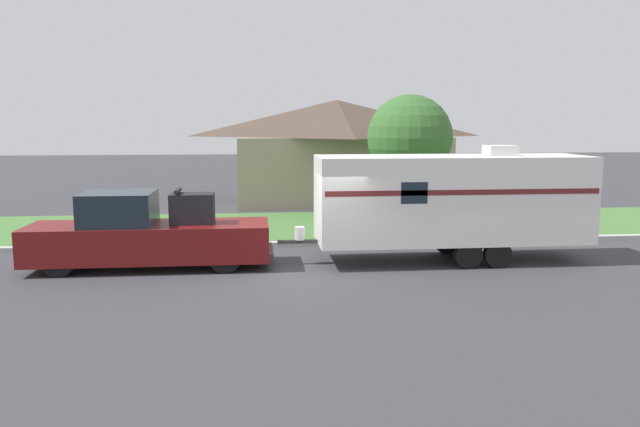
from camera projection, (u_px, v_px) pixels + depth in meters
ground_plane at (319, 274)px, 16.01m from camera, size 120.00×120.00×0.00m
curb_strip at (307, 243)px, 19.69m from camera, size 80.00×0.30×0.14m
lawn_strip at (299, 226)px, 23.29m from camera, size 80.00×7.00×0.03m
house_across_street at (337, 148)px, 31.16m from camera, size 10.44×8.55×4.95m
pickup_truck at (147, 235)px, 16.60m from camera, size 6.44×1.92×2.11m
travel_trailer at (452, 199)px, 17.32m from camera, size 8.59×2.24×3.23m
mailbox at (415, 210)px, 20.54m from camera, size 0.48×0.20×1.29m
tree_in_yard at (410, 138)px, 23.35m from camera, size 3.20×3.20×4.90m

